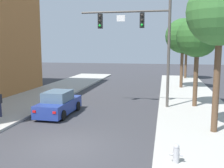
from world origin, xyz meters
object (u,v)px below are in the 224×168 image
object	(u,v)px
traffic_signal_mast	(143,35)
fire_hydrant	(176,153)
street_tree_farthest	(187,40)
street_tree_second	(198,37)
car_lead_blue	(59,104)
street_tree_third	(183,36)
street_tree_nearest	(220,13)

from	to	relation	value
traffic_signal_mast	fire_hydrant	distance (m)	10.69
traffic_signal_mast	street_tree_farthest	size ratio (longest dim) A/B	1.03
street_tree_second	fire_hydrant	bearing A→B (deg)	-99.75
fire_hydrant	street_tree_second	distance (m)	11.17
car_lead_blue	street_tree_farthest	bearing A→B (deg)	65.94
fire_hydrant	street_tree_second	bearing A→B (deg)	80.25
fire_hydrant	street_tree_third	bearing A→B (deg)	86.18
street_tree_third	street_tree_nearest	bearing A→B (deg)	-87.01
traffic_signal_mast	car_lead_blue	world-z (taller)	traffic_signal_mast
traffic_signal_mast	street_tree_farthest	world-z (taller)	traffic_signal_mast
street_tree_third	street_tree_farthest	world-z (taller)	street_tree_farthest
traffic_signal_mast	fire_hydrant	xyz separation A→B (m)	(2.08, -9.31, -4.83)
street_tree_nearest	street_tree_second	bearing A→B (deg)	93.24
street_tree_third	traffic_signal_mast	bearing A→B (deg)	-108.95
fire_hydrant	street_tree_farthest	world-z (taller)	street_tree_farthest
street_tree_second	street_tree_third	world-z (taller)	street_tree_third
traffic_signal_mast	street_tree_second	size ratio (longest dim) A/B	1.15
street_tree_second	street_tree_farthest	xyz separation A→B (m)	(0.64, 17.91, 0.29)
fire_hydrant	street_tree_second	size ratio (longest dim) A/B	0.11
car_lead_blue	street_tree_second	xyz separation A→B (m)	(9.05, 3.78, 4.42)
traffic_signal_mast	street_tree_farthest	distance (m)	19.14
traffic_signal_mast	street_tree_second	distance (m)	3.87
fire_hydrant	street_tree_farthest	size ratio (longest dim) A/B	0.10
fire_hydrant	street_tree_farthest	bearing A→B (deg)	85.17
traffic_signal_mast	fire_hydrant	world-z (taller)	traffic_signal_mast
street_tree_nearest	street_tree_farthest	size ratio (longest dim) A/B	1.04
street_tree_second	traffic_signal_mast	bearing A→B (deg)	-169.37
car_lead_blue	street_tree_third	bearing A→B (deg)	56.15
street_tree_nearest	street_tree_second	distance (m)	5.99
street_tree_nearest	street_tree_third	bearing A→B (deg)	92.99
street_tree_second	street_tree_farthest	distance (m)	17.92
fire_hydrant	street_tree_nearest	world-z (taller)	street_tree_nearest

